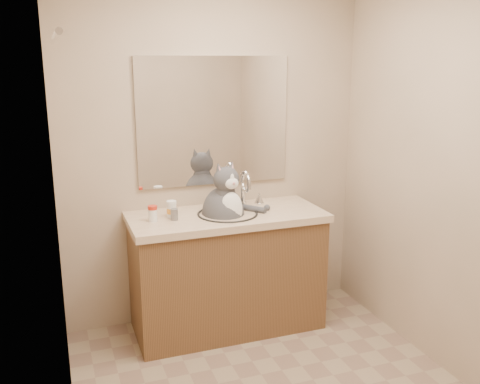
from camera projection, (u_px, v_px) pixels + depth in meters
name	position (u px, v px, depth m)	size (l,w,h in m)	color
room	(287.00, 198.00, 2.70)	(2.22, 2.52, 2.42)	gray
vanity	(227.00, 269.00, 3.76)	(1.34, 0.59, 1.12)	brown
mirror	(214.00, 122.00, 3.76)	(1.10, 0.02, 0.90)	white
shower_curtain	(71.00, 248.00, 2.48)	(0.02, 1.30, 1.93)	beige
cat	(224.00, 210.00, 3.64)	(0.47, 0.38, 0.58)	#424246
pill_bottle_redcap	(153.00, 213.00, 3.47)	(0.07, 0.07, 0.10)	white
pill_bottle_orange	(172.00, 209.00, 3.56)	(0.07, 0.07, 0.11)	white
grey_canister	(174.00, 214.00, 3.50)	(0.06, 0.06, 0.08)	slate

